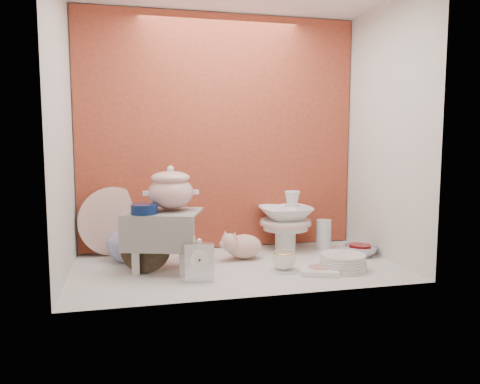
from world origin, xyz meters
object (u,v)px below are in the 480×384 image
(dinner_plate_stack, at_px, (343,262))
(crystal_bowl, at_px, (360,251))
(step_stool, at_px, (164,241))
(mantel_clock, at_px, (199,260))
(gold_rim_teacup, at_px, (284,260))
(soup_tureen, at_px, (171,188))
(porcelain_tower, at_px, (286,221))
(plush_pig, at_px, (244,246))
(floral_platter, at_px, (113,221))
(blue_white_vase, at_px, (129,237))

(dinner_plate_stack, bearing_deg, crystal_bowl, 47.33)
(dinner_plate_stack, bearing_deg, step_stool, 166.42)
(step_stool, bearing_deg, mantel_clock, -39.54)
(gold_rim_teacup, distance_m, dinner_plate_stack, 0.33)
(gold_rim_teacup, xyz_separation_m, crystal_bowl, (0.56, 0.21, -0.03))
(soup_tureen, distance_m, porcelain_tower, 0.84)
(plush_pig, bearing_deg, porcelain_tower, 32.96)
(plush_pig, relative_size, gold_rim_teacup, 2.16)
(step_stool, distance_m, plush_pig, 0.50)
(floral_platter, xyz_separation_m, blue_white_vase, (0.10, -0.16, -0.07))
(crystal_bowl, bearing_deg, dinner_plate_stack, -132.67)
(plush_pig, height_order, dinner_plate_stack, plush_pig)
(soup_tureen, relative_size, crystal_bowl, 1.40)
(mantel_clock, xyz_separation_m, dinner_plate_stack, (0.79, 0.02, -0.06))
(blue_white_vase, height_order, porcelain_tower, porcelain_tower)
(crystal_bowl, bearing_deg, floral_platter, 165.65)
(step_stool, relative_size, floral_platter, 0.91)
(crystal_bowl, bearing_deg, porcelain_tower, 147.55)
(plush_pig, xyz_separation_m, dinner_plate_stack, (0.47, -0.35, -0.03))
(blue_white_vase, distance_m, crystal_bowl, 1.39)
(gold_rim_teacup, distance_m, crystal_bowl, 0.60)
(mantel_clock, height_order, porcelain_tower, porcelain_tower)
(blue_white_vase, bearing_deg, soup_tureen, -45.73)
(mantel_clock, bearing_deg, dinner_plate_stack, 6.08)
(soup_tureen, xyz_separation_m, floral_platter, (-0.32, 0.39, -0.24))
(floral_platter, relative_size, crystal_bowl, 2.07)
(soup_tureen, bearing_deg, dinner_plate_stack, -15.20)
(mantel_clock, relative_size, crystal_bowl, 1.05)
(step_stool, height_order, gold_rim_teacup, step_stool)
(step_stool, distance_m, soup_tureen, 0.29)
(floral_platter, distance_m, gold_rim_teacup, 1.09)
(dinner_plate_stack, height_order, crystal_bowl, dinner_plate_stack)
(plush_pig, xyz_separation_m, porcelain_tower, (0.31, 0.16, 0.11))
(blue_white_vase, relative_size, gold_rim_teacup, 2.22)
(dinner_plate_stack, distance_m, crystal_bowl, 0.35)
(soup_tureen, relative_size, porcelain_tower, 0.75)
(step_stool, height_order, floral_platter, floral_platter)
(plush_pig, distance_m, crystal_bowl, 0.72)
(soup_tureen, height_order, mantel_clock, soup_tureen)
(blue_white_vase, relative_size, mantel_clock, 1.29)
(soup_tureen, height_order, porcelain_tower, soup_tureen)
(blue_white_vase, bearing_deg, porcelain_tower, 1.94)
(dinner_plate_stack, distance_m, porcelain_tower, 0.55)
(mantel_clock, distance_m, porcelain_tower, 0.83)
(gold_rim_teacup, bearing_deg, floral_platter, 147.20)
(plush_pig, relative_size, crystal_bowl, 1.32)
(soup_tureen, height_order, crystal_bowl, soup_tureen)
(step_stool, relative_size, dinner_plate_stack, 1.47)
(porcelain_tower, bearing_deg, mantel_clock, -140.31)
(floral_platter, height_order, crystal_bowl, floral_platter)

